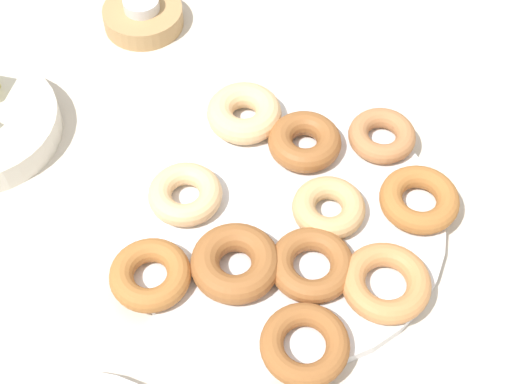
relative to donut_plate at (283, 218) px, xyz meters
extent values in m
plane|color=beige|center=(0.00, 0.00, -0.01)|extent=(2.40, 2.40, 0.00)
cylinder|color=silver|center=(0.00, 0.00, 0.00)|extent=(0.35, 0.35, 0.01)
torus|color=#995B2D|center=(0.09, 0.00, 0.02)|extent=(0.12, 0.12, 0.03)
torus|color=#995B2D|center=(-0.14, -0.06, 0.02)|extent=(0.11, 0.11, 0.02)
torus|color=#C6844C|center=(-0.06, -0.12, 0.02)|extent=(0.09, 0.09, 0.02)
torus|color=#EABC84|center=(-0.01, 0.11, 0.02)|extent=(0.11, 0.11, 0.02)
torus|color=#995B2D|center=(-0.06, -0.04, 0.02)|extent=(0.12, 0.12, 0.02)
torus|color=#EABC84|center=(0.11, 0.08, 0.02)|extent=(0.10, 0.10, 0.03)
torus|color=#AD6B33|center=(0.05, -0.14, 0.02)|extent=(0.09, 0.09, 0.02)
torus|color=#AD6B33|center=(-0.11, 0.11, 0.02)|extent=(0.09, 0.09, 0.02)
torus|color=#995B2D|center=(-0.08, 0.03, 0.02)|extent=(0.13, 0.13, 0.03)
torus|color=#B27547|center=(0.13, -0.08, 0.02)|extent=(0.10, 0.10, 0.02)
torus|color=tan|center=(0.01, -0.05, 0.02)|extent=(0.09, 0.09, 0.03)
cylinder|color=tan|center=(0.25, 0.26, 0.01)|extent=(0.10, 0.10, 0.03)
cylinder|color=silver|center=(0.25, 0.26, 0.03)|extent=(0.05, 0.05, 0.01)
camera|label=1|loc=(-0.44, -0.10, 0.68)|focal=53.06mm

